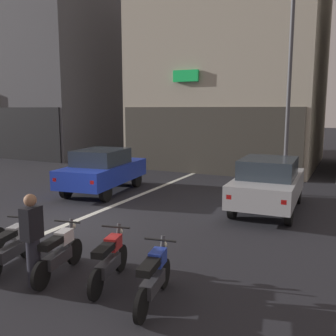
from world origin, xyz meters
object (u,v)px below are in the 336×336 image
object	(u,v)px
motorcycle_white_row_centre	(59,252)
motorcycle_blue_row_rightmost	(154,276)
car_blue_crossing_near	(103,169)
motorcycle_red_row_right_mid	(109,259)
motorcycle_silver_row_left_mid	(11,247)
person_by_motorcycles	(32,239)
car_silver_parked_kerbside	(268,183)
street_lamp	(290,74)

from	to	relation	value
motorcycle_white_row_centre	motorcycle_blue_row_rightmost	distance (m)	2.09
car_blue_crossing_near	motorcycle_red_row_right_mid	world-z (taller)	car_blue_crossing_near
motorcycle_silver_row_left_mid	motorcycle_blue_row_rightmost	bearing A→B (deg)	1.19
motorcycle_red_row_right_mid	person_by_motorcycles	bearing A→B (deg)	-150.56
motorcycle_blue_row_rightmost	motorcycle_silver_row_left_mid	bearing A→B (deg)	-178.81
car_blue_crossing_near	person_by_motorcycles	world-z (taller)	person_by_motorcycles
motorcycle_red_row_right_mid	motorcycle_blue_row_rightmost	world-z (taller)	same
motorcycle_red_row_right_mid	person_by_motorcycles	world-z (taller)	person_by_motorcycles
motorcycle_blue_row_rightmost	person_by_motorcycles	world-z (taller)	person_by_motorcycles
motorcycle_white_row_centre	car_silver_parked_kerbside	bearing A→B (deg)	67.85
street_lamp	person_by_motorcycles	xyz separation A→B (m)	(-2.79, -9.40, -3.46)
car_blue_crossing_near	motorcycle_red_row_right_mid	size ratio (longest dim) A/B	2.60
motorcycle_red_row_right_mid	motorcycle_white_row_centre	bearing A→B (deg)	-172.41
motorcycle_silver_row_left_mid	motorcycle_red_row_right_mid	bearing A→B (deg)	8.78
motorcycle_silver_row_left_mid	motorcycle_blue_row_rightmost	world-z (taller)	same
car_blue_crossing_near	person_by_motorcycles	size ratio (longest dim) A/B	2.57
car_silver_parked_kerbside	street_lamp	bearing A→B (deg)	87.99
motorcycle_white_row_centre	car_blue_crossing_near	bearing A→B (deg)	119.23
car_blue_crossing_near	street_lamp	world-z (taller)	street_lamp
street_lamp	motorcycle_white_row_centre	size ratio (longest dim) A/B	4.32
motorcycle_blue_row_rightmost	person_by_motorcycles	xyz separation A→B (m)	(-2.20, -0.40, 0.40)
street_lamp	motorcycle_red_row_right_mid	size ratio (longest dim) A/B	4.34
motorcycle_white_row_centre	motorcycle_red_row_right_mid	xyz separation A→B (m)	(1.04, 0.14, 0.00)
motorcycle_red_row_right_mid	car_blue_crossing_near	bearing A→B (deg)	126.62
car_silver_parked_kerbside	street_lamp	xyz separation A→B (m)	(0.09, 2.54, 3.43)
car_blue_crossing_near	street_lamp	bearing A→B (deg)	23.28
person_by_motorcycles	car_blue_crossing_near	bearing A→B (deg)	116.56
motorcycle_blue_row_rightmost	motorcycle_red_row_right_mid	bearing A→B (deg)	166.16
motorcycle_silver_row_left_mid	car_blue_crossing_near	bearing A→B (deg)	110.86
motorcycle_silver_row_left_mid	car_silver_parked_kerbside	bearing A→B (deg)	60.95
motorcycle_silver_row_left_mid	motorcycle_red_row_right_mid	size ratio (longest dim) A/B	0.99
car_blue_crossing_near	motorcycle_blue_row_rightmost	size ratio (longest dim) A/B	2.58
motorcycle_silver_row_left_mid	person_by_motorcycles	world-z (taller)	person_by_motorcycles
car_silver_parked_kerbside	motorcycle_red_row_right_mid	xyz separation A→B (m)	(-1.54, -6.21, -0.43)
car_silver_parked_kerbside	motorcycle_white_row_centre	world-z (taller)	car_silver_parked_kerbside
motorcycle_silver_row_left_mid	street_lamp	bearing A→B (deg)	67.72
car_silver_parked_kerbside	person_by_motorcycles	world-z (taller)	person_by_motorcycles
motorcycle_red_row_right_mid	motorcycle_blue_row_rightmost	size ratio (longest dim) A/B	0.99
car_blue_crossing_near	motorcycle_silver_row_left_mid	size ratio (longest dim) A/B	2.62
car_silver_parked_kerbside	street_lamp	distance (m)	4.27
motorcycle_blue_row_rightmost	person_by_motorcycles	distance (m)	2.27
car_blue_crossing_near	motorcycle_silver_row_left_mid	bearing A→B (deg)	-69.14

